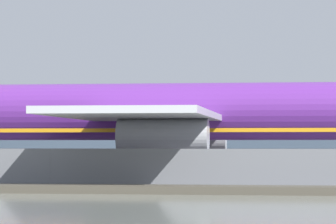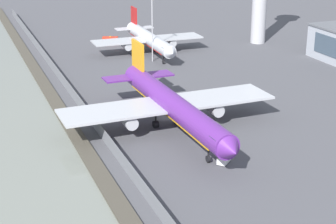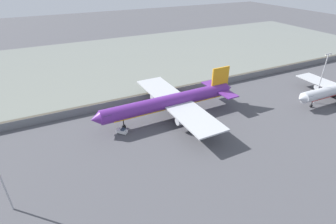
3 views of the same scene
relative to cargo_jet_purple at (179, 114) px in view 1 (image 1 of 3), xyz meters
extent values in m
plane|color=#4C4C51|center=(-6.90, 1.34, -5.53)|extent=(500.00, 500.00, 0.00)
cube|color=#474238|center=(-6.90, -19.16, -5.28)|extent=(320.00, 3.00, 0.50)
cube|color=slate|center=(-6.90, -14.66, -4.15)|extent=(280.00, 0.08, 2.76)
cylinder|color=slate|center=(-6.90, -14.66, -4.15)|extent=(0.10, 0.10, 2.76)
cylinder|color=#602889|center=(0.83, 0.02, 0.21)|extent=(47.06, 5.68, 4.68)
cube|color=orange|center=(0.83, 0.02, -1.08)|extent=(40.00, 4.60, 0.84)
cube|color=#B7BABF|center=(-1.76, 11.24, -0.38)|extent=(10.81, 22.76, 0.47)
cube|color=#B7BABF|center=(-1.27, -11.30, -0.38)|extent=(10.81, 22.76, 0.47)
cylinder|color=#B7BABF|center=(-0.31, 9.47, -1.90)|extent=(6.63, 2.72, 2.58)
cylinder|color=#B7BABF|center=(0.10, -9.47, -1.90)|extent=(6.63, 2.72, 2.58)
cylinder|color=black|center=(-2.51, 2.41, -3.51)|extent=(0.37, 0.37, 2.74)
cylinder|color=black|center=(-2.51, 2.41, -4.88)|extent=(1.53, 1.09, 1.51)
cylinder|color=black|center=(-2.40, -2.51, -3.51)|extent=(0.37, 0.37, 2.74)
cylinder|color=black|center=(-2.40, -2.51, -4.88)|extent=(1.53, 1.09, 1.51)
cube|color=#9EA3AD|center=(9.35, 71.38, -0.74)|extent=(104.46, 18.19, 9.58)
cube|color=#3D4C5B|center=(9.35, 62.21, -0.26)|extent=(96.10, 0.16, 5.75)
cube|color=#5B5E63|center=(9.35, 71.38, 4.30)|extent=(105.06, 18.79, 0.50)
camera|label=1|loc=(10.95, -79.70, -2.43)|focal=105.00mm
camera|label=2|loc=(100.37, -39.90, 37.71)|focal=60.00mm
camera|label=3|loc=(35.92, 70.11, 40.00)|focal=28.00mm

